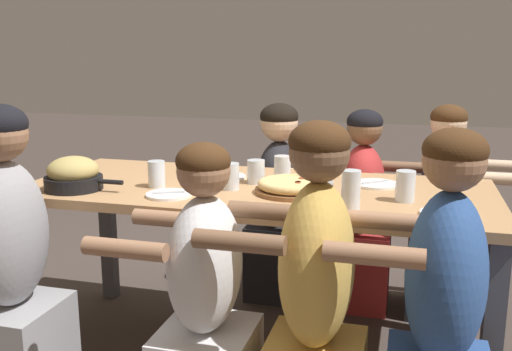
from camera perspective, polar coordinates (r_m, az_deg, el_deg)
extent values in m
plane|color=#423833|center=(2.79, 0.00, -17.01)|extent=(18.00, 18.00, 0.00)
cube|color=tan|center=(2.51, 0.00, -1.56)|extent=(2.03, 0.85, 0.04)
cube|color=#4C4C51|center=(2.73, -22.26, -9.97)|extent=(0.07, 0.07, 0.74)
cube|color=#4C4C51|center=(2.24, 22.48, -15.03)|extent=(0.07, 0.07, 0.74)
cube|color=#4C4C51|center=(3.30, -14.55, -5.63)|extent=(0.07, 0.07, 0.74)
cube|color=#4C4C51|center=(2.91, 20.79, -8.53)|extent=(0.07, 0.07, 0.74)
cylinder|color=brown|center=(2.39, 3.68, -1.55)|extent=(0.32, 0.32, 0.02)
torus|color=#DBB26B|center=(2.39, 3.69, -0.86)|extent=(0.29, 0.29, 0.03)
cylinder|color=#E5C675|center=(2.39, 3.69, -0.99)|extent=(0.25, 0.25, 0.03)
cylinder|color=#9E4C38|center=(2.37, 4.23, -0.68)|extent=(0.02, 0.02, 0.01)
cylinder|color=#9E4C38|center=(2.37, 4.23, -0.65)|extent=(0.02, 0.02, 0.01)
cylinder|color=#9E4C38|center=(2.44, 4.57, -0.28)|extent=(0.02, 0.02, 0.01)
cylinder|color=#9E4C38|center=(2.45, 5.20, -0.27)|extent=(0.02, 0.02, 0.01)
cylinder|color=black|center=(2.57, -17.76, -0.70)|extent=(0.24, 0.24, 0.06)
cylinder|color=black|center=(2.47, -14.33, -0.63)|extent=(0.11, 0.02, 0.02)
ellipsoid|color=tan|center=(2.56, -17.84, 0.53)|extent=(0.22, 0.22, 0.12)
cylinder|color=white|center=(2.68, -3.40, -0.13)|extent=(0.22, 0.22, 0.01)
cube|color=#B7B7BC|center=(2.67, -3.40, 0.06)|extent=(0.16, 0.03, 0.01)
cylinder|color=white|center=(2.17, 18.67, -3.69)|extent=(0.20, 0.20, 0.01)
cube|color=#B7B7BC|center=(2.17, 18.69, -3.46)|extent=(0.11, 0.10, 0.01)
cylinder|color=white|center=(2.58, 11.87, -0.85)|extent=(0.20, 0.20, 0.01)
cube|color=#B7B7BC|center=(2.58, 11.88, -0.66)|extent=(0.12, 0.10, 0.01)
cylinder|color=white|center=(2.36, -8.73, -1.91)|extent=(0.19, 0.19, 0.01)
cube|color=#B7B7BC|center=(2.36, -8.73, -1.70)|extent=(0.12, 0.07, 0.01)
cylinder|color=silver|center=(2.52, -9.92, 0.14)|extent=(0.07, 0.07, 0.12)
cylinder|color=silver|center=(2.53, -9.90, -0.40)|extent=(0.07, 0.07, 0.07)
cylinder|color=silver|center=(2.64, 2.66, 0.79)|extent=(0.08, 0.08, 0.11)
cylinder|color=silver|center=(2.64, 2.65, 0.26)|extent=(0.07, 0.07, 0.06)
cylinder|color=silver|center=(2.16, 9.47, -1.42)|extent=(0.07, 0.07, 0.15)
cylinder|color=silver|center=(2.17, 9.44, -2.31)|extent=(0.06, 0.06, 0.08)
cylinder|color=silver|center=(2.32, 14.71, -1.04)|extent=(0.08, 0.08, 0.12)
cylinder|color=black|center=(2.32, 14.68, -1.65)|extent=(0.07, 0.07, 0.07)
cylinder|color=silver|center=(2.45, -2.55, -0.08)|extent=(0.07, 0.07, 0.11)
cylinder|color=silver|center=(2.45, -2.55, -0.48)|extent=(0.07, 0.07, 0.08)
cylinder|color=silver|center=(2.19, 6.80, -1.68)|extent=(0.07, 0.07, 0.11)
cylinder|color=silver|center=(2.19, 6.79, -2.04)|extent=(0.06, 0.06, 0.08)
cylinder|color=silver|center=(2.56, -0.01, 0.39)|extent=(0.08, 0.08, 0.11)
cylinder|color=silver|center=(2.56, -0.01, -0.13)|extent=(0.07, 0.07, 0.06)
ellipsoid|color=gold|center=(1.85, 6.09, -8.87)|extent=(0.24, 0.36, 0.55)
sphere|color=brown|center=(1.75, 6.36, 2.31)|extent=(0.19, 0.19, 0.19)
ellipsoid|color=#422814|center=(1.74, 6.38, 3.38)|extent=(0.19, 0.19, 0.13)
cylinder|color=brown|center=(1.69, -1.72, -6.65)|extent=(0.28, 0.06, 0.06)
cylinder|color=brown|center=(2.01, 1.15, -3.61)|extent=(0.28, 0.06, 0.06)
cube|color=#232328|center=(3.28, 2.21, -8.30)|extent=(0.32, 0.34, 0.43)
ellipsoid|color=#232328|center=(3.15, 2.27, -0.69)|extent=(0.24, 0.36, 0.47)
sphere|color=beige|center=(3.10, 2.33, 5.28)|extent=(0.20, 0.20, 0.20)
ellipsoid|color=black|center=(3.09, 2.33, 5.93)|extent=(0.21, 0.21, 0.14)
cylinder|color=beige|center=(3.26, 6.50, 1.29)|extent=(0.28, 0.06, 0.06)
cylinder|color=beige|center=(2.93, 5.45, 0.07)|extent=(0.28, 0.06, 0.06)
cube|color=#232328|center=(3.21, 17.72, -9.36)|extent=(0.32, 0.34, 0.43)
ellipsoid|color=#232328|center=(3.08, 18.28, -1.24)|extent=(0.24, 0.36, 0.51)
sphere|color=beige|center=(3.02, 18.70, 5.00)|extent=(0.18, 0.18, 0.18)
ellipsoid|color=#422814|center=(3.02, 18.74, 5.58)|extent=(0.18, 0.18, 0.12)
cylinder|color=beige|center=(3.24, 21.90, 0.99)|extent=(0.28, 0.06, 0.06)
cylinder|color=beige|center=(2.91, 22.61, -0.27)|extent=(0.28, 0.06, 0.06)
cube|color=#B22D2D|center=(3.22, 10.26, -8.93)|extent=(0.32, 0.34, 0.43)
ellipsoid|color=#B22D2D|center=(3.08, 10.57, -1.19)|extent=(0.24, 0.36, 0.46)
sphere|color=brown|center=(3.03, 10.81, 4.71)|extent=(0.18, 0.18, 0.18)
ellipsoid|color=black|center=(3.02, 10.83, 5.32)|extent=(0.19, 0.19, 0.13)
cylinder|color=brown|center=(3.22, 14.55, 0.83)|extent=(0.28, 0.06, 0.06)
cylinder|color=brown|center=(2.89, 14.41, -0.46)|extent=(0.28, 0.06, 0.06)
ellipsoid|color=#99999E|center=(2.31, -23.54, -5.38)|extent=(0.24, 0.36, 0.55)
ellipsoid|color=silver|center=(1.95, -5.01, -8.82)|extent=(0.24, 0.36, 0.48)
sphere|color=#9E7051|center=(1.86, -5.20, 0.50)|extent=(0.18, 0.18, 0.18)
ellipsoid|color=#422814|center=(1.85, -5.22, 1.44)|extent=(0.18, 0.18, 0.12)
cylinder|color=#9E7051|center=(1.85, -12.97, -7.18)|extent=(0.28, 0.06, 0.06)
cylinder|color=#9E7051|center=(2.14, -8.66, -4.33)|extent=(0.28, 0.06, 0.06)
ellipsoid|color=#2D5193|center=(1.83, 18.43, -9.69)|extent=(0.24, 0.36, 0.54)
sphere|color=#9E7051|center=(1.73, 19.22, 1.40)|extent=(0.18, 0.18, 0.18)
ellipsoid|color=#422814|center=(1.73, 19.30, 2.44)|extent=(0.19, 0.19, 0.13)
cylinder|color=#9E7051|center=(1.63, 11.68, -7.80)|extent=(0.28, 0.06, 0.06)
cylinder|color=#9E7051|center=(1.95, 12.37, -4.44)|extent=(0.28, 0.06, 0.06)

